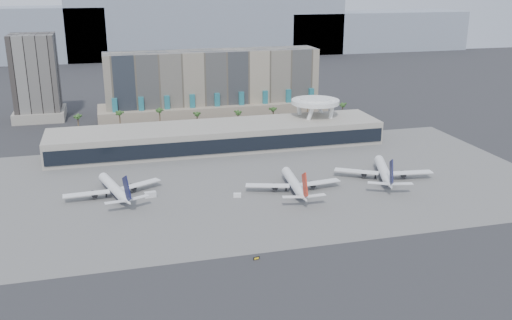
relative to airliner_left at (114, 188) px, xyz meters
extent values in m
plane|color=#232326|center=(53.88, -53.05, -3.61)|extent=(900.00, 900.00, 0.00)
cube|color=#5B5B59|center=(53.88, 1.95, -3.58)|extent=(260.00, 130.00, 0.06)
cube|color=gray|center=(113.88, 416.95, 31.39)|extent=(300.00, 60.00, 70.00)
cube|color=gray|center=(313.88, 416.95, 18.89)|extent=(220.00, 60.00, 45.00)
cube|color=gray|center=(63.88, 121.95, 17.39)|extent=(130.00, 22.00, 42.00)
cube|color=tan|center=(63.88, 119.95, 1.39)|extent=(140.00, 30.00, 10.00)
cube|color=#226A76|center=(3.88, 109.95, 5.39)|extent=(3.00, 2.00, 18.00)
cube|color=#226A76|center=(18.88, 109.95, 5.39)|extent=(3.00, 2.00, 18.00)
cube|color=#226A76|center=(33.88, 109.95, 5.39)|extent=(3.00, 2.00, 18.00)
cube|color=#226A76|center=(48.88, 109.95, 5.39)|extent=(3.00, 2.00, 18.00)
cube|color=#226A76|center=(63.88, 109.95, 5.39)|extent=(3.00, 2.00, 18.00)
cube|color=#226A76|center=(78.88, 109.95, 5.39)|extent=(3.00, 2.00, 18.00)
cube|color=#226A76|center=(93.88, 109.95, 5.39)|extent=(3.00, 2.00, 18.00)
cube|color=#226A76|center=(108.88, 109.95, 5.39)|extent=(3.00, 2.00, 18.00)
cube|color=#226A76|center=(123.88, 109.95, 5.39)|extent=(3.00, 2.00, 18.00)
cube|color=black|center=(-41.12, 146.95, 22.39)|extent=(26.00, 26.00, 52.00)
cube|color=#ACA597|center=(-41.12, 146.95, -0.61)|extent=(30.00, 30.00, 6.00)
cube|color=#ACA597|center=(53.88, 56.95, 2.39)|extent=(170.00, 32.00, 12.00)
cube|color=black|center=(53.88, 40.75, 1.89)|extent=(168.00, 0.60, 7.00)
cube|color=black|center=(53.88, 56.95, 9.64)|extent=(170.00, 12.00, 2.50)
cylinder|color=white|center=(115.24, 69.32, 7.39)|extent=(6.98, 6.99, 21.89)
cylinder|color=white|center=(102.51, 69.32, 7.39)|extent=(6.98, 6.99, 21.89)
cylinder|color=white|center=(102.51, 56.59, 7.39)|extent=(6.98, 6.99, 21.89)
cylinder|color=white|center=(115.24, 56.59, 7.39)|extent=(6.98, 6.99, 21.89)
cylinder|color=white|center=(108.88, 62.95, 16.39)|extent=(26.00, 26.00, 2.20)
cylinder|color=white|center=(108.88, 62.95, 17.69)|extent=(16.00, 16.00, 1.20)
cylinder|color=brown|center=(-16.12, 91.95, 2.39)|extent=(0.70, 0.70, 12.00)
sphere|color=#2D5120|center=(-16.12, 91.95, 8.09)|extent=(2.80, 2.80, 2.80)
cylinder|color=brown|center=(5.88, 91.95, 2.39)|extent=(0.70, 0.70, 12.00)
sphere|color=#2D5120|center=(5.88, 91.95, 8.09)|extent=(2.80, 2.80, 2.80)
cylinder|color=brown|center=(27.88, 91.95, 2.39)|extent=(0.70, 0.70, 12.00)
sphere|color=#2D5120|center=(27.88, 91.95, 8.09)|extent=(2.80, 2.80, 2.80)
cylinder|color=brown|center=(48.88, 91.95, 2.39)|extent=(0.70, 0.70, 12.00)
sphere|color=#2D5120|center=(48.88, 91.95, 8.09)|extent=(2.80, 2.80, 2.80)
cylinder|color=brown|center=(71.88, 91.95, 2.39)|extent=(0.70, 0.70, 12.00)
sphere|color=#2D5120|center=(71.88, 91.95, 8.09)|extent=(2.80, 2.80, 2.80)
cylinder|color=brown|center=(93.88, 91.95, 2.39)|extent=(0.70, 0.70, 12.00)
sphere|color=#2D5120|center=(93.88, 91.95, 8.09)|extent=(2.80, 2.80, 2.80)
cylinder|color=brown|center=(115.88, 91.95, 2.39)|extent=(0.70, 0.70, 12.00)
sphere|color=#2D5120|center=(115.88, 91.95, 8.09)|extent=(2.80, 2.80, 2.80)
cylinder|color=brown|center=(138.88, 91.95, 2.39)|extent=(0.70, 0.70, 12.00)
sphere|color=#2D5120|center=(138.88, 91.95, 8.09)|extent=(2.80, 2.80, 2.80)
cylinder|color=white|center=(-0.47, 1.71, -0.02)|extent=(11.04, 27.24, 3.98)
cylinder|color=#101236|center=(-0.47, 1.71, -0.17)|extent=(10.82, 26.69, 3.90)
cone|color=white|center=(-4.60, 16.72, -0.02)|extent=(5.03, 5.37, 3.98)
cone|color=white|center=(4.19, -15.22, 0.28)|extent=(6.21, 9.69, 3.98)
cube|color=white|center=(-10.76, -2.15, -0.62)|extent=(18.12, 5.03, 0.35)
cube|color=white|center=(10.35, 3.66, -0.62)|extent=(17.74, 11.78, 0.35)
cylinder|color=black|center=(-8.02, -0.88, -1.62)|extent=(3.17, 4.42, 2.19)
cylinder|color=black|center=(7.34, 3.34, -1.62)|extent=(3.17, 4.42, 2.19)
cube|color=#101236|center=(4.58, -16.66, 5.45)|extent=(2.88, 8.85, 10.48)
cube|color=white|center=(0.13, -17.36, 0.77)|extent=(8.18, 3.19, 0.25)
cube|color=white|center=(8.77, -14.99, 0.77)|extent=(8.18, 5.17, 0.25)
cylinder|color=black|center=(-3.28, 11.92, -2.81)|extent=(0.50, 0.50, 1.59)
cylinder|color=black|center=(-3.28, -0.09, -2.81)|extent=(0.70, 0.70, 1.59)
cylinder|color=black|center=(2.86, 1.60, -2.81)|extent=(0.70, 0.70, 1.59)
cylinder|color=white|center=(71.95, -11.35, -0.01)|extent=(6.44, 27.46, 3.99)
cylinder|color=#101236|center=(71.95, -11.35, -0.16)|extent=(6.31, 26.91, 3.91)
cone|color=white|center=(73.36, 4.19, -0.01)|extent=(4.38, 4.83, 3.99)
cone|color=white|center=(70.36, -28.88, 0.28)|extent=(4.79, 9.30, 3.99)
cube|color=white|center=(60.93, -11.35, -0.61)|extent=(18.33, 9.12, 0.35)
cube|color=white|center=(82.79, -13.34, -0.61)|extent=(18.30, 6.09, 0.35)
cylinder|color=black|center=(63.95, -11.13, -1.61)|extent=(2.55, 4.17, 2.19)
cylinder|color=black|center=(79.85, -12.57, -1.61)|extent=(2.55, 4.17, 2.19)
cube|color=#B02514|center=(70.22, -30.37, 5.47)|extent=(1.32, 9.07, 10.50)
cube|color=white|center=(65.79, -29.46, 0.78)|extent=(8.27, 3.96, 0.25)
cube|color=white|center=(74.74, -30.28, 0.78)|extent=(8.08, 2.58, 0.25)
cylinder|color=black|center=(72.91, -0.78, -2.81)|extent=(0.50, 0.50, 1.60)
cylinder|color=black|center=(68.68, -12.06, -2.81)|extent=(0.70, 0.70, 1.60)
cylinder|color=black|center=(75.04, -12.63, -2.81)|extent=(0.70, 0.70, 1.60)
cylinder|color=white|center=(114.88, -7.39, 0.22)|extent=(13.42, 28.83, 4.25)
cylinder|color=#101236|center=(114.88, -7.39, 0.06)|extent=(13.15, 28.25, 4.17)
cone|color=white|center=(120.26, 8.35, 0.22)|extent=(5.57, 5.91, 4.25)
cone|color=white|center=(108.80, -25.14, 0.54)|extent=(7.12, 10.43, 4.25)
cube|color=white|center=(103.46, -4.61, -0.42)|extent=(18.61, 13.48, 0.37)
cube|color=white|center=(125.60, -12.18, -0.42)|extent=(19.52, 6.52, 0.37)
cylinder|color=black|center=(106.66, -5.14, -1.48)|extent=(3.59, 4.78, 2.34)
cylinder|color=black|center=(122.76, -10.65, -1.48)|extent=(3.59, 4.78, 2.34)
cube|color=#101236|center=(108.29, -26.65, 6.07)|extent=(3.63, 9.31, 11.20)
cube|color=white|center=(103.93, -24.60, 1.07)|extent=(8.65, 5.94, 0.27)
cube|color=white|center=(112.99, -27.69, 1.07)|extent=(8.80, 3.91, 0.27)
cylinder|color=black|center=(118.54, 3.32, -2.75)|extent=(0.53, 0.53, 1.70)
cylinder|color=black|center=(111.31, -7.29, -2.75)|extent=(0.74, 0.74, 1.70)
cylinder|color=black|center=(117.75, -9.50, -2.75)|extent=(0.74, 0.74, 1.70)
cube|color=silver|center=(13.86, -4.55, -2.49)|extent=(4.78, 2.72, 2.23)
cube|color=white|center=(47.72, -13.36, -2.81)|extent=(3.40, 2.42, 1.58)
cube|color=black|center=(41.54, -66.73, -3.13)|extent=(2.09, 0.79, 0.95)
cube|color=yellow|center=(41.54, -66.90, -3.13)|extent=(1.48, 0.42, 0.57)
cylinder|color=black|center=(40.78, -66.73, -3.32)|extent=(0.11, 0.11, 0.57)
cylinder|color=black|center=(42.30, -66.73, -3.32)|extent=(0.11, 0.11, 0.57)
camera|label=1|loc=(0.47, -221.76, 80.90)|focal=40.00mm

